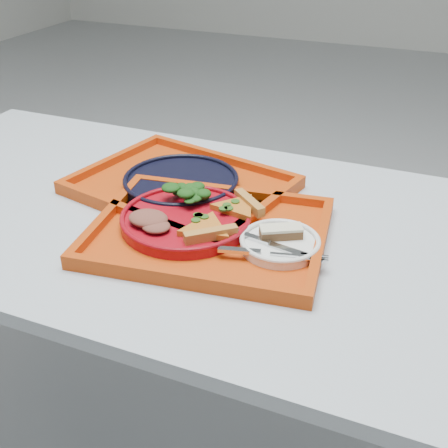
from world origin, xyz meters
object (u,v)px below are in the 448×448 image
Objects in this scene: tray_main at (209,235)px; dessert_bar at (281,232)px; tray_far at (181,188)px; dinner_plate at (186,221)px; navy_plate at (181,183)px.

dessert_bar reaches higher than tray_main.
dessert_bar is at bearing -15.00° from tray_far.
tray_main is at bearing -36.66° from tray_far.
tray_far is 1.73× the size of dinner_plate.
tray_main is 0.21m from navy_plate.
dessert_bar reaches higher than dinner_plate.
navy_plate reaches higher than tray_main.
tray_main is 1.00× the size of tray_far.
dessert_bar reaches higher than navy_plate.
dinner_plate is at bearing -60.57° from navy_plate.
tray_main is 0.06m from dinner_plate.
dinner_plate is 1.00× the size of navy_plate.
tray_main is at bearing 157.52° from dessert_bar.
tray_far is at bearing 123.70° from dessert_bar.
navy_plate reaches higher than tray_far.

